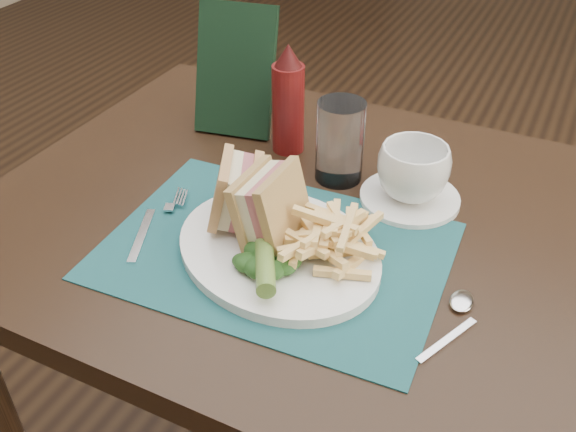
{
  "coord_description": "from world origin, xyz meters",
  "views": [
    {
      "loc": [
        0.34,
        -1.21,
        1.3
      ],
      "look_at": [
        0.04,
        -0.58,
        0.8
      ],
      "focal_mm": 40.0,
      "sensor_mm": 36.0,
      "label": 1
    }
  ],
  "objects_px": {
    "sandwich_half_a": "(221,191)",
    "check_presenter": "(235,70)",
    "drinking_glass": "(340,142)",
    "saucer": "(409,198)",
    "sandwich_half_b": "(256,200)",
    "ketchup_bottle": "(288,99)",
    "coffee_cup": "(413,172)",
    "placemat": "(275,250)",
    "plate": "(278,250)",
    "table_main": "(290,371)"
  },
  "relations": [
    {
      "from": "coffee_cup",
      "to": "check_presenter",
      "type": "xyz_separation_m",
      "value": [
        -0.35,
        0.09,
        0.06
      ]
    },
    {
      "from": "sandwich_half_b",
      "to": "drinking_glass",
      "type": "relative_size",
      "value": 0.79
    },
    {
      "from": "table_main",
      "to": "check_presenter",
      "type": "bearing_deg",
      "value": 136.92
    },
    {
      "from": "sandwich_half_a",
      "to": "check_presenter",
      "type": "height_order",
      "value": "check_presenter"
    },
    {
      "from": "ketchup_bottle",
      "to": "drinking_glass",
      "type": "bearing_deg",
      "value": -22.33
    },
    {
      "from": "sandwich_half_a",
      "to": "check_presenter",
      "type": "xyz_separation_m",
      "value": [
        -0.13,
        0.27,
        0.04
      ]
    },
    {
      "from": "sandwich_half_b",
      "to": "ketchup_bottle",
      "type": "xyz_separation_m",
      "value": [
        -0.07,
        0.25,
        0.02
      ]
    },
    {
      "from": "table_main",
      "to": "placemat",
      "type": "xyz_separation_m",
      "value": [
        0.03,
        -0.11,
        0.38
      ]
    },
    {
      "from": "coffee_cup",
      "to": "plate",
      "type": "bearing_deg",
      "value": -120.47
    },
    {
      "from": "placemat",
      "to": "coffee_cup",
      "type": "height_order",
      "value": "coffee_cup"
    },
    {
      "from": "sandwich_half_a",
      "to": "drinking_glass",
      "type": "height_order",
      "value": "drinking_glass"
    },
    {
      "from": "sandwich_half_a",
      "to": "ketchup_bottle",
      "type": "distance_m",
      "value": 0.25
    },
    {
      "from": "plate",
      "to": "saucer",
      "type": "bearing_deg",
      "value": 81.16
    },
    {
      "from": "table_main",
      "to": "sandwich_half_b",
      "type": "height_order",
      "value": "sandwich_half_b"
    },
    {
      "from": "coffee_cup",
      "to": "drinking_glass",
      "type": "height_order",
      "value": "drinking_glass"
    },
    {
      "from": "ketchup_bottle",
      "to": "sandwich_half_a",
      "type": "bearing_deg",
      "value": -86.02
    },
    {
      "from": "saucer",
      "to": "check_presenter",
      "type": "height_order",
      "value": "check_presenter"
    },
    {
      "from": "sandwich_half_b",
      "to": "saucer",
      "type": "relative_size",
      "value": 0.68
    },
    {
      "from": "coffee_cup",
      "to": "sandwich_half_a",
      "type": "bearing_deg",
      "value": -139.57
    },
    {
      "from": "drinking_glass",
      "to": "check_presenter",
      "type": "relative_size",
      "value": 0.58
    },
    {
      "from": "sandwich_half_b",
      "to": "ketchup_bottle",
      "type": "distance_m",
      "value": 0.26
    },
    {
      "from": "saucer",
      "to": "drinking_glass",
      "type": "relative_size",
      "value": 1.15
    },
    {
      "from": "table_main",
      "to": "saucer",
      "type": "bearing_deg",
      "value": 29.89
    },
    {
      "from": "table_main",
      "to": "plate",
      "type": "distance_m",
      "value": 0.4
    },
    {
      "from": "placemat",
      "to": "check_presenter",
      "type": "height_order",
      "value": "check_presenter"
    },
    {
      "from": "saucer",
      "to": "drinking_glass",
      "type": "bearing_deg",
      "value": 173.46
    },
    {
      "from": "plate",
      "to": "ketchup_bottle",
      "type": "relative_size",
      "value": 1.61
    },
    {
      "from": "table_main",
      "to": "sandwich_half_b",
      "type": "xyz_separation_m",
      "value": [
        -0.0,
        -0.1,
        0.44
      ]
    },
    {
      "from": "saucer",
      "to": "ketchup_bottle",
      "type": "relative_size",
      "value": 0.81
    },
    {
      "from": "sandwich_half_b",
      "to": "coffee_cup",
      "type": "relative_size",
      "value": 0.97
    },
    {
      "from": "plate",
      "to": "table_main",
      "type": "bearing_deg",
      "value": 129.47
    },
    {
      "from": "coffee_cup",
      "to": "check_presenter",
      "type": "height_order",
      "value": "check_presenter"
    },
    {
      "from": "sandwich_half_b",
      "to": "table_main",
      "type": "bearing_deg",
      "value": 88.87
    },
    {
      "from": "plate",
      "to": "saucer",
      "type": "height_order",
      "value": "plate"
    },
    {
      "from": "table_main",
      "to": "placemat",
      "type": "height_order",
      "value": "placemat"
    },
    {
      "from": "drinking_glass",
      "to": "ketchup_bottle",
      "type": "bearing_deg",
      "value": 157.67
    },
    {
      "from": "sandwich_half_a",
      "to": "plate",
      "type": "bearing_deg",
      "value": -36.34
    },
    {
      "from": "drinking_glass",
      "to": "saucer",
      "type": "bearing_deg",
      "value": -6.54
    },
    {
      "from": "sandwich_half_a",
      "to": "drinking_glass",
      "type": "relative_size",
      "value": 0.73
    },
    {
      "from": "placemat",
      "to": "check_presenter",
      "type": "bearing_deg",
      "value": 127.63
    },
    {
      "from": "table_main",
      "to": "drinking_glass",
      "type": "bearing_deg",
      "value": 71.88
    },
    {
      "from": "table_main",
      "to": "coffee_cup",
      "type": "xyz_separation_m",
      "value": [
        0.16,
        0.09,
        0.43
      ]
    },
    {
      "from": "sandwich_half_b",
      "to": "saucer",
      "type": "xyz_separation_m",
      "value": [
        0.16,
        0.19,
        -0.06
      ]
    },
    {
      "from": "saucer",
      "to": "coffee_cup",
      "type": "relative_size",
      "value": 1.42
    },
    {
      "from": "table_main",
      "to": "saucer",
      "type": "relative_size",
      "value": 6.0
    },
    {
      "from": "placemat",
      "to": "plate",
      "type": "height_order",
      "value": "plate"
    },
    {
      "from": "drinking_glass",
      "to": "table_main",
      "type": "bearing_deg",
      "value": -108.12
    },
    {
      "from": "ketchup_bottle",
      "to": "placemat",
      "type": "bearing_deg",
      "value": -67.64
    },
    {
      "from": "plate",
      "to": "check_presenter",
      "type": "distance_m",
      "value": 0.39
    },
    {
      "from": "sandwich_half_a",
      "to": "coffee_cup",
      "type": "relative_size",
      "value": 0.89
    }
  ]
}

